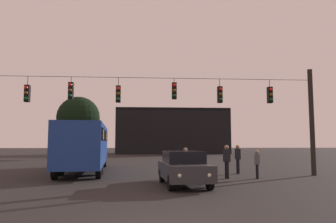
# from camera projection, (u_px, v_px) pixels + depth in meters

# --- Properties ---
(ground_plane) EXTENTS (168.00, 168.00, 0.00)m
(ground_plane) POSITION_uv_depth(u_px,v_px,m) (147.00, 162.00, 31.20)
(ground_plane) COLOR black
(ground_plane) RESTS_ON ground
(overhead_signal_span) EXTENTS (19.45, 0.44, 6.24)m
(overhead_signal_span) POSITION_uv_depth(u_px,v_px,m) (149.00, 110.00, 18.35)
(overhead_signal_span) COLOR black
(overhead_signal_span) RESTS_ON ground
(city_bus) EXTENTS (3.42, 11.17, 3.00)m
(city_bus) POSITION_uv_depth(u_px,v_px,m) (85.00, 143.00, 21.12)
(city_bus) COLOR navy
(city_bus) RESTS_ON ground
(car_near_right) EXTENTS (2.10, 4.43, 1.52)m
(car_near_right) POSITION_uv_depth(u_px,v_px,m) (184.00, 167.00, 14.36)
(car_near_right) COLOR #2D2D33
(car_near_right) RESTS_ON ground
(pedestrian_crossing_left) EXTENTS (0.34, 0.42, 1.77)m
(pedestrian_crossing_left) POSITION_uv_depth(u_px,v_px,m) (227.00, 159.00, 17.11)
(pedestrian_crossing_left) COLOR black
(pedestrian_crossing_left) RESTS_ON ground
(pedestrian_crossing_center) EXTENTS (0.32, 0.41, 1.52)m
(pedestrian_crossing_center) POSITION_uv_depth(u_px,v_px,m) (257.00, 163.00, 17.06)
(pedestrian_crossing_center) COLOR black
(pedestrian_crossing_center) RESTS_ON ground
(pedestrian_crossing_right) EXTENTS (0.33, 0.41, 1.62)m
(pedestrian_crossing_right) POSITION_uv_depth(u_px,v_px,m) (186.00, 161.00, 17.50)
(pedestrian_crossing_right) COLOR black
(pedestrian_crossing_right) RESTS_ON ground
(pedestrian_near_bus) EXTENTS (0.28, 0.39, 1.76)m
(pedestrian_near_bus) POSITION_uv_depth(u_px,v_px,m) (238.00, 157.00, 19.77)
(pedestrian_near_bus) COLOR black
(pedestrian_near_bus) RESTS_ON ground
(corner_building) EXTENTS (18.95, 8.05, 7.64)m
(corner_building) POSITION_uv_depth(u_px,v_px,m) (172.00, 132.00, 56.55)
(corner_building) COLOR black
(corner_building) RESTS_ON ground
(tree_left_silhouette) EXTENTS (5.13, 5.13, 7.44)m
(tree_left_silhouette) POSITION_uv_depth(u_px,v_px,m) (78.00, 118.00, 38.96)
(tree_left_silhouette) COLOR black
(tree_left_silhouette) RESTS_ON ground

